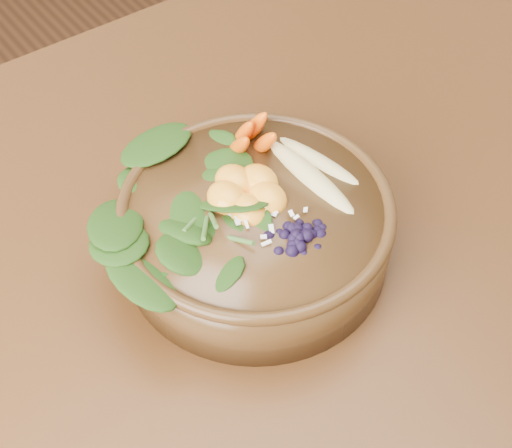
% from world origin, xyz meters
% --- Properties ---
extents(ground, '(4.00, 4.00, 0.00)m').
position_xyz_m(ground, '(0.00, 0.00, 0.00)').
color(ground, '#381E0F').
rests_on(ground, ground).
extents(dining_table, '(1.60, 0.90, 0.75)m').
position_xyz_m(dining_table, '(0.00, 0.00, 0.66)').
color(dining_table, '#331C0C').
rests_on(dining_table, ground).
extents(stoneware_bowl, '(0.32, 0.32, 0.08)m').
position_xyz_m(stoneware_bowl, '(-0.30, -0.09, 0.79)').
color(stoneware_bowl, '#442D16').
rests_on(stoneware_bowl, dining_table).
extents(kale_heap, '(0.21, 0.19, 0.05)m').
position_xyz_m(kale_heap, '(-0.35, -0.02, 0.86)').
color(kale_heap, '#1F410F').
rests_on(kale_heap, stoneware_bowl).
extents(carrot_cluster, '(0.07, 0.07, 0.09)m').
position_xyz_m(carrot_cluster, '(-0.25, -0.00, 0.88)').
color(carrot_cluster, '#FC640A').
rests_on(carrot_cluster, stoneware_bowl).
extents(banana_halves, '(0.07, 0.18, 0.03)m').
position_xyz_m(banana_halves, '(-0.21, -0.08, 0.85)').
color(banana_halves, '#E0CC84').
rests_on(banana_halves, stoneware_bowl).
extents(mandarin_cluster, '(0.09, 0.10, 0.03)m').
position_xyz_m(mandarin_cluster, '(-0.30, -0.07, 0.85)').
color(mandarin_cluster, orange).
rests_on(mandarin_cluster, stoneware_bowl).
extents(blueberry_pile, '(0.15, 0.11, 0.04)m').
position_xyz_m(blueberry_pile, '(-0.30, -0.15, 0.86)').
color(blueberry_pile, black).
rests_on(blueberry_pile, stoneware_bowl).
extents(coconut_flakes, '(0.10, 0.08, 0.01)m').
position_xyz_m(coconut_flakes, '(-0.30, -0.11, 0.84)').
color(coconut_flakes, white).
rests_on(coconut_flakes, stoneware_bowl).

